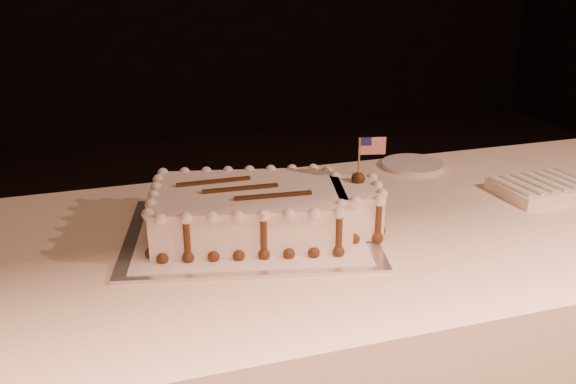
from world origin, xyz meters
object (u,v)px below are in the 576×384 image
object	(u,v)px
napkin_stack	(542,188)
cake_board	(250,233)
side_plate	(413,165)
sheet_cake	(263,210)
banquet_table	(327,380)

from	to	relation	value
napkin_stack	cake_board	bearing A→B (deg)	-178.88
napkin_stack	side_plate	size ratio (longest dim) A/B	1.35
sheet_cake	napkin_stack	xyz separation A→B (m)	(0.69, 0.02, -0.04)
napkin_stack	sheet_cake	bearing A→B (deg)	-178.35
sheet_cake	napkin_stack	bearing A→B (deg)	1.65
cake_board	side_plate	xyz separation A→B (m)	(0.52, 0.28, 0.00)
banquet_table	sheet_cake	distance (m)	0.45
sheet_cake	banquet_table	bearing A→B (deg)	-7.65
cake_board	banquet_table	bearing A→B (deg)	4.41
cake_board	sheet_cake	xyz separation A→B (m)	(0.03, -0.01, 0.05)
side_plate	sheet_cake	bearing A→B (deg)	-149.51
cake_board	side_plate	distance (m)	0.59
side_plate	napkin_stack	bearing A→B (deg)	-53.88
napkin_stack	side_plate	distance (m)	0.33
cake_board	side_plate	size ratio (longest dim) A/B	3.05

